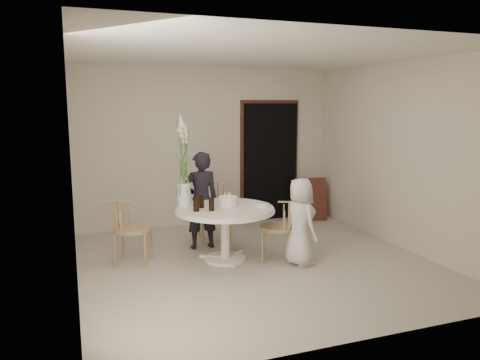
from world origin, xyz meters
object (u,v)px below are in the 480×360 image
object	(u,v)px
chair_right	(285,221)
boy	(300,222)
flower_vase	(183,165)
girl	(201,200)
chair_far	(213,201)
chair_left	(124,222)
birthday_cake	(228,201)
table	(225,216)

from	to	relation	value
chair_right	boy	distance (m)	0.28
chair_right	flower_vase	size ratio (longest dim) A/B	0.64
chair_right	girl	distance (m)	1.30
chair_far	girl	world-z (taller)	girl
chair_right	chair_left	xyz separation A→B (m)	(-2.07, 0.61, 0.02)
chair_left	birthday_cake	xyz separation A→B (m)	(1.36, -0.29, 0.24)
boy	flower_vase	world-z (taller)	flower_vase
chair_far	chair_left	distance (m)	1.61
flower_vase	chair_left	bearing A→B (deg)	169.61
table	chair_far	world-z (taller)	chair_far
girl	chair_left	bearing A→B (deg)	13.51
chair_right	flower_vase	distance (m)	1.56
chair_right	chair_left	size ratio (longest dim) A/B	0.96
chair_far	flower_vase	bearing A→B (deg)	-119.00
boy	chair_right	bearing A→B (deg)	10.37
chair_left	birthday_cake	size ratio (longest dim) A/B	3.26
girl	boy	bearing A→B (deg)	131.47
chair_left	flower_vase	xyz separation A→B (m)	(0.79, -0.14, 0.74)
chair_right	birthday_cake	xyz separation A→B (m)	(-0.71, 0.32, 0.27)
girl	birthday_cake	distance (m)	0.61
chair_right	boy	size ratio (longest dim) A/B	0.71
chair_right	chair_far	bearing A→B (deg)	-130.17
girl	boy	world-z (taller)	girl
chair_left	table	bearing A→B (deg)	-85.28
chair_left	boy	world-z (taller)	boy
birthday_cake	chair_right	bearing A→B (deg)	-24.08
table	flower_vase	bearing A→B (deg)	156.18
chair_right	girl	size ratio (longest dim) A/B	0.57
chair_right	boy	bearing A→B (deg)	42.91
table	girl	bearing A→B (deg)	103.71
table	chair_left	bearing A→B (deg)	164.14
chair_right	chair_left	bearing A→B (deg)	-82.02
boy	birthday_cake	world-z (taller)	boy
chair_right	table	bearing A→B (deg)	-82.79
birthday_cake	flower_vase	world-z (taller)	flower_vase
table	flower_vase	world-z (taller)	flower_vase
table	girl	world-z (taller)	girl
flower_vase	chair_right	bearing A→B (deg)	-19.81
table	birthday_cake	bearing A→B (deg)	50.07
birthday_cake	flower_vase	bearing A→B (deg)	165.86
boy	table	bearing A→B (deg)	51.74
chair_left	girl	size ratio (longest dim) A/B	0.60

